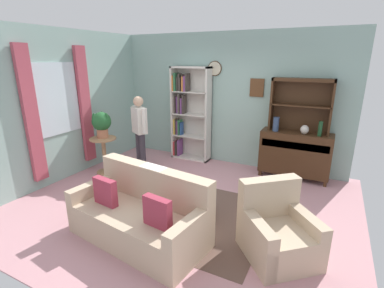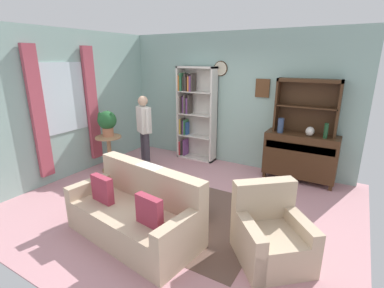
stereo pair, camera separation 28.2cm
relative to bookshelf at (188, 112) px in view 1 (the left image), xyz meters
The scene contains 17 objects.
ground_plane 2.41m from the bookshelf, 65.32° to the right, with size 5.40×4.60×0.02m, color #C68C93.
wall_back 0.97m from the bookshelf, 11.75° to the left, with size 5.00×0.09×2.80m.
wall_left 2.57m from the bookshelf, 129.61° to the right, with size 0.16×4.20×2.80m.
area_rug 2.72m from the bookshelf, 64.02° to the right, with size 2.48×1.97×0.01m, color brown.
bookshelf is the anchor object (origin of this frame).
sideboard 2.46m from the bookshelf, ahead, with size 1.30×0.45×0.92m.
sideboard_hutch 2.44m from the bookshelf, ahead, with size 1.10×0.26×1.00m.
vase_tall 2.01m from the bookshelf, ahead, with size 0.11×0.11×0.27m, color #33476B.
vase_round 2.53m from the bookshelf, ahead, with size 0.15×0.15×0.17m, color beige.
bottle_wine 2.79m from the bookshelf, ahead, with size 0.07×0.07×0.27m, color #194223.
couch_floral 3.25m from the bookshelf, 73.49° to the right, with size 1.90×1.08×0.90m.
armchair_floral 3.70m from the bookshelf, 45.31° to the right, with size 1.08×1.08×0.88m.
plant_stand 2.02m from the bookshelf, 124.48° to the right, with size 0.52×0.52×0.74m.
potted_plant_large 1.91m from the bookshelf, 125.35° to the right, with size 0.37×0.37×0.52m.
person_reading 1.27m from the bookshelf, 112.51° to the right, with size 0.49×0.34×1.56m.
coffee_table 2.59m from the bookshelf, 65.17° to the right, with size 0.80×0.50×0.42m.
book_stack 2.57m from the bookshelf, 62.35° to the right, with size 0.21×0.13×0.09m.
Camera 1 is at (2.04, -3.64, 2.27)m, focal length 26.27 mm.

